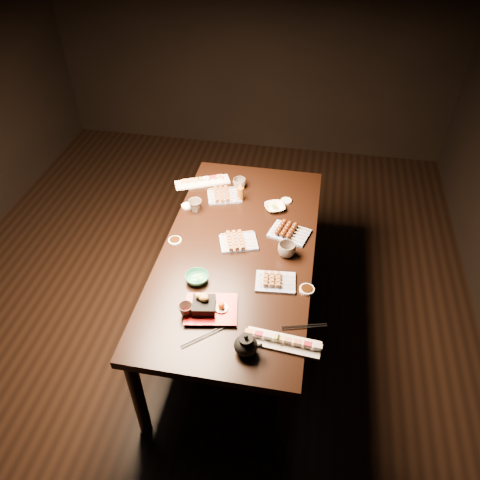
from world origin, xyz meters
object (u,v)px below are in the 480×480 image
object	(u,v)px
yakitori_plate_left	(224,194)
teacup_far_left	(195,206)
yakitori_plate_right	(276,279)
tempura_tray	(211,305)
dining_table	(239,290)
sushi_platter_far	(202,180)
condiment_bottle	(240,192)
teacup_near_left	(186,310)
edamame_bowl_green	(197,278)
teapot	(246,344)
edamame_bowl_cream	(275,207)
teacup_far_right	(239,183)
teacup_mid_right	(287,250)
sushi_platter_near	(283,341)
yakitori_plate_center	(239,240)

from	to	relation	value
yakitori_plate_left	teacup_far_left	xyz separation A→B (m)	(-0.16, -0.18, 0.01)
yakitori_plate_right	tempura_tray	xyz separation A→B (m)	(-0.30, -0.26, 0.02)
dining_table	sushi_platter_far	xyz separation A→B (m)	(-0.38, 0.63, 0.40)
condiment_bottle	teacup_near_left	bearing A→B (deg)	-95.39
yakitori_plate_left	edamame_bowl_green	distance (m)	0.80
sushi_platter_far	dining_table	bearing A→B (deg)	96.99
teapot	condiment_bottle	size ratio (longest dim) A/B	1.00
tempura_tray	teacup_near_left	world-z (taller)	tempura_tray
dining_table	edamame_bowl_cream	bearing A→B (deg)	56.60
yakitori_plate_left	condiment_bottle	size ratio (longest dim) A/B	1.64
teacup_far_right	teacup_far_left	bearing A→B (deg)	-127.30
teacup_far_left	teapot	size ratio (longest dim) A/B	0.64
yakitori_plate_right	yakitori_plate_left	distance (m)	0.86
dining_table	teacup_near_left	size ratio (longest dim) A/B	23.75
yakitori_plate_right	yakitori_plate_left	world-z (taller)	yakitori_plate_left
edamame_bowl_green	condiment_bottle	size ratio (longest dim) A/B	0.96
teacup_mid_right	teacup_far_right	size ratio (longest dim) A/B	1.17
yakitori_plate_right	sushi_platter_far	bearing A→B (deg)	120.54
yakitori_plate_right	tempura_tray	world-z (taller)	tempura_tray
dining_table	condiment_bottle	bearing A→B (deg)	87.19
yakitori_plate_right	teacup_near_left	distance (m)	0.52
teacup_far_right	condiment_bottle	bearing A→B (deg)	-76.92
sushi_platter_far	teacup_mid_right	size ratio (longest dim) A/B	3.62
teacup_mid_right	tempura_tray	bearing A→B (deg)	-124.19
tempura_tray	condiment_bottle	distance (m)	0.99
teapot	condiment_bottle	distance (m)	1.22
sushi_platter_near	teapot	world-z (taller)	teapot
teacup_near_left	yakitori_plate_left	bearing A→B (deg)	90.95
edamame_bowl_cream	tempura_tray	world-z (taller)	tempura_tray
dining_table	condiment_bottle	world-z (taller)	condiment_bottle
sushi_platter_near	edamame_bowl_cream	bearing A→B (deg)	103.95
teacup_far_right	condiment_bottle	distance (m)	0.15
dining_table	teapot	world-z (taller)	teapot
yakitori_plate_center	edamame_bowl_cream	distance (m)	0.41
yakitori_plate_left	teacup_mid_right	size ratio (longest dim) A/B	2.09
dining_table	teapot	bearing A→B (deg)	-88.51
sushi_platter_near	yakitori_plate_center	size ratio (longest dim) A/B	1.67
sushi_platter_near	yakitori_plate_left	size ratio (longest dim) A/B	1.66
edamame_bowl_green	teacup_mid_right	size ratio (longest dim) A/B	1.23
yakitori_plate_right	teacup_far_left	world-z (taller)	teacup_far_left
tempura_tray	teacup_far_right	size ratio (longest dim) A/B	2.97
edamame_bowl_green	teacup_near_left	xyz separation A→B (m)	(0.00, -0.25, 0.01)
teacup_mid_right	teapot	xyz separation A→B (m)	(-0.12, -0.71, 0.02)
tempura_tray	sushi_platter_near	bearing A→B (deg)	-28.82
sushi_platter_near	teacup_mid_right	bearing A→B (deg)	99.23
edamame_bowl_cream	yakitori_plate_right	bearing A→B (deg)	-82.44
yakitori_plate_center	edamame_bowl_green	bearing A→B (deg)	-134.47
teapot	teacup_mid_right	bearing A→B (deg)	78.45
edamame_bowl_cream	teacup_near_left	xyz separation A→B (m)	(-0.34, -0.97, 0.02)
dining_table	yakitori_plate_right	world-z (taller)	yakitori_plate_right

